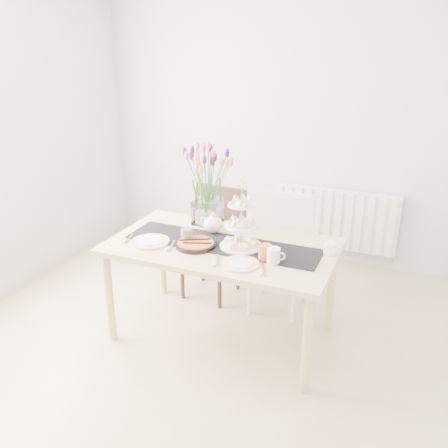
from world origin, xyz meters
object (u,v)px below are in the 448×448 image
at_px(teapot, 213,224).
at_px(radiator, 335,219).
at_px(tulip_vase, 207,174).
at_px(plate_right, 240,264).
at_px(mug_orange, 265,252).
at_px(chair_white, 282,243).
at_px(mug_white, 274,256).
at_px(cake_stand, 241,231).
at_px(chair_brown, 215,233).
at_px(mug_grey, 187,235).
at_px(dining_table, 222,254).
at_px(plate_left, 150,242).
at_px(cream_jug, 330,249).
at_px(tart_tin, 196,244).

bearing_deg(teapot, radiator, 77.74).
relative_size(tulip_vase, plate_right, 2.93).
bearing_deg(mug_orange, chair_white, 54.15).
bearing_deg(mug_white, cake_stand, 142.00).
bearing_deg(plate_right, chair_brown, 122.96).
xyz_separation_m(cake_stand, mug_grey, (-0.40, -0.05, -0.08)).
relative_size(dining_table, chair_white, 1.69).
bearing_deg(plate_right, mug_orange, 49.14).
relative_size(chair_brown, chair_white, 0.99).
height_order(chair_white, mug_grey, chair_white).
relative_size(mug_grey, plate_left, 0.35).
bearing_deg(radiator, dining_table, -107.64).
relative_size(radiator, dining_table, 0.75).
bearing_deg(plate_right, teapot, 132.15).
bearing_deg(mug_grey, cake_stand, -37.04).
relative_size(radiator, plate_right, 4.88).
height_order(cake_stand, teapot, cake_stand).
distance_m(cream_jug, tart_tin, 0.92).
relative_size(chair_brown, mug_orange, 8.98).
height_order(tart_tin, plate_left, tart_tin).
bearing_deg(mug_orange, tart_tin, 135.36).
relative_size(radiator, chair_brown, 1.29).
height_order(chair_white, teapot, chair_white).
bearing_deg(teapot, mug_grey, -104.89).
distance_m(tulip_vase, plate_left, 0.68).
bearing_deg(mug_white, tart_tin, 164.95).
distance_m(tulip_vase, mug_grey, 0.53).
height_order(radiator, mug_grey, mug_grey).
bearing_deg(teapot, dining_table, -37.02).
bearing_deg(cake_stand, mug_orange, -28.29).
height_order(dining_table, teapot, teapot).
relative_size(teapot, cream_jug, 2.72).
distance_m(chair_brown, cake_stand, 0.85).
relative_size(dining_table, mug_white, 15.44).
relative_size(radiator, mug_white, 11.58).
bearing_deg(teapot, mug_white, -16.70).
height_order(tart_tin, mug_orange, mug_orange).
bearing_deg(tart_tin, cream_jug, 14.88).
bearing_deg(tulip_vase, teapot, -54.35).
xyz_separation_m(cake_stand, plate_right, (0.09, -0.25, -0.12)).
relative_size(dining_table, plate_left, 5.77).
distance_m(mug_grey, mug_white, 0.68).
xyz_separation_m(radiator, chair_brown, (-0.85, -1.01, 0.10)).
bearing_deg(plate_right, plate_left, 173.35).
xyz_separation_m(cream_jug, plate_right, (-0.50, -0.39, -0.04)).
bearing_deg(cream_jug, chair_brown, 162.15).
height_order(tulip_vase, cream_jug, tulip_vase).
bearing_deg(teapot, chair_brown, 124.40).
bearing_deg(tulip_vase, tart_tin, -75.70).
distance_m(tart_tin, mug_white, 0.58).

